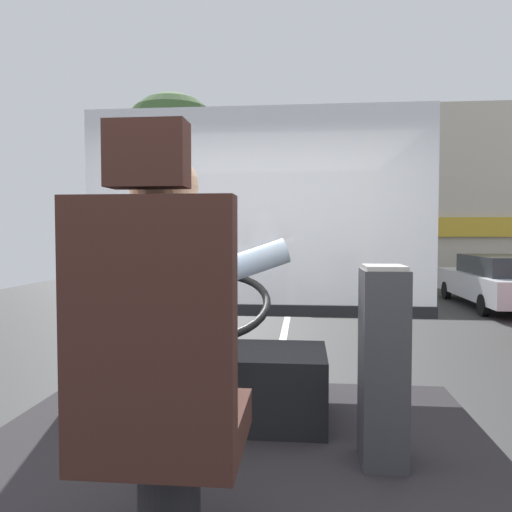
% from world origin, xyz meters
% --- Properties ---
extents(ground, '(18.00, 44.00, 0.06)m').
position_xyz_m(ground, '(0.00, 8.80, -0.02)').
color(ground, '#313131').
extents(driver_seat, '(0.48, 0.48, 1.36)m').
position_xyz_m(driver_seat, '(-0.09, -0.47, 1.25)').
color(driver_seat, black).
rests_on(driver_seat, bus_floor).
extents(bus_driver, '(0.77, 0.58, 0.80)m').
position_xyz_m(bus_driver, '(-0.09, -0.37, 1.46)').
color(bus_driver, '#282833').
rests_on(bus_driver, driver_seat).
extents(steering_console, '(1.10, 1.02, 0.86)m').
position_xyz_m(steering_console, '(-0.09, 0.83, 0.89)').
color(steering_console, black).
rests_on(steering_console, bus_floor).
extents(fare_box, '(0.20, 0.26, 0.91)m').
position_xyz_m(fare_box, '(0.70, 0.39, 1.12)').
color(fare_box, '#333338').
rests_on(fare_box, bus_floor).
extents(windshield_panel, '(2.50, 0.08, 1.48)m').
position_xyz_m(windshield_panel, '(0.00, 1.62, 1.71)').
color(windshield_panel, white).
extents(street_tree, '(2.59, 2.59, 5.19)m').
position_xyz_m(street_tree, '(-2.95, 10.39, 3.87)').
color(street_tree, '#4C3828').
rests_on(street_tree, ground).
extents(shop_building, '(11.44, 4.24, 5.79)m').
position_xyz_m(shop_building, '(4.93, 16.24, 2.89)').
color(shop_building, '#BCB29E').
rests_on(shop_building, ground).
extents(parked_car_white, '(1.92, 4.44, 1.22)m').
position_xyz_m(parked_car_white, '(4.96, 10.18, 0.63)').
color(parked_car_white, silver).
rests_on(parked_car_white, ground).
extents(parked_car_charcoal, '(1.93, 3.95, 1.28)m').
position_xyz_m(parked_car_charcoal, '(5.24, 16.32, 0.66)').
color(parked_car_charcoal, '#474C51').
rests_on(parked_car_charcoal, ground).
extents(parked_car_black, '(1.85, 4.48, 1.24)m').
position_xyz_m(parked_car_black, '(4.85, 21.58, 0.64)').
color(parked_car_black, black).
rests_on(parked_car_black, ground).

